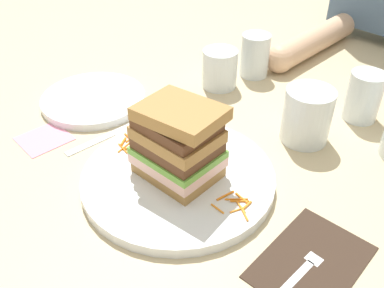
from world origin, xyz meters
The scene contains 30 objects.
ground_plane centered at (0.00, 0.00, 0.00)m, with size 3.00×3.00×0.00m, color #C6B289.
main_plate centered at (-0.01, -0.02, 0.01)m, with size 0.30×0.30×0.02m, color white.
sandwich centered at (0.00, -0.02, 0.08)m, with size 0.13×0.10×0.12m.
carrot_shred_0 centered at (-0.11, -0.04, 0.02)m, with size 0.00×0.00×0.03m, color orange.
carrot_shred_1 centered at (-0.11, -0.04, 0.02)m, with size 0.00×0.00×0.03m, color orange.
carrot_shred_2 centered at (-0.10, -0.01, 0.02)m, with size 0.00×0.00×0.02m, color orange.
carrot_shred_3 centered at (-0.11, -0.03, 0.02)m, with size 0.00×0.00×0.02m, color orange.
carrot_shred_4 centered at (-0.09, -0.02, 0.02)m, with size 0.00×0.00×0.03m, color orange.
carrot_shred_5 centered at (-0.13, -0.01, 0.02)m, with size 0.00×0.00×0.03m, color orange.
carrot_shred_6 centered at (-0.13, -0.03, 0.02)m, with size 0.00×0.00×0.02m, color orange.
carrot_shred_7 centered at (-0.13, -0.01, 0.02)m, with size 0.00×0.00×0.03m, color orange.
carrot_shred_8 centered at (-0.10, -0.01, 0.02)m, with size 0.00×0.00×0.02m, color orange.
carrot_shred_9 centered at (0.10, 0.00, 0.02)m, with size 0.00×0.00×0.03m, color orange.
carrot_shred_10 centered at (0.11, -0.02, 0.02)m, with size 0.00×0.00×0.02m, color orange.
carrot_shred_11 centered at (0.12, -0.01, 0.02)m, with size 0.00×0.00×0.03m, color orange.
carrot_shred_12 centered at (0.08, -0.01, 0.02)m, with size 0.00×0.00×0.03m, color orange.
carrot_shred_13 centered at (0.10, 0.01, 0.02)m, with size 0.00×0.00×0.03m, color orange.
carrot_shred_14 centered at (0.10, 0.00, 0.02)m, with size 0.00×0.00×0.03m, color orange.
carrot_shred_15 centered at (0.11, 0.00, 0.02)m, with size 0.00×0.00×0.02m, color orange.
carrot_shred_16 centered at (0.11, -0.01, 0.02)m, with size 0.00×0.00×0.02m, color orange.
carrot_shred_17 centered at (0.09, -0.03, 0.02)m, with size 0.00×0.00×0.02m, color orange.
napkin_dark centered at (0.23, -0.01, 0.00)m, with size 0.11×0.16×0.00m, color #38281E.
fork centered at (0.22, -0.03, 0.00)m, with size 0.02×0.17×0.00m.
knife centered at (-0.18, -0.01, 0.00)m, with size 0.03×0.20×0.00m.
juice_glass centered at (0.07, 0.22, 0.04)m, with size 0.08×0.08×0.10m.
empty_tumbler_0 centered at (-0.16, 0.25, 0.04)m, with size 0.07×0.07×0.08m, color silver.
empty_tumbler_1 centered at (-0.14, 0.34, 0.05)m, with size 0.06×0.06×0.09m, color silver.
empty_tumbler_2 centered at (0.11, 0.35, 0.05)m, with size 0.06×0.06×0.09m, color silver.
side_plate centered at (-0.29, 0.03, 0.01)m, with size 0.20×0.20×0.02m, color white.
napkin_pink centered at (-0.25, -0.11, 0.00)m, with size 0.08×0.08×0.00m, color pink.
Camera 1 is at (0.36, -0.36, 0.45)m, focal length 40.36 mm.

